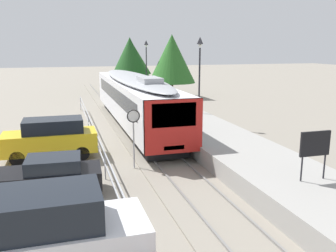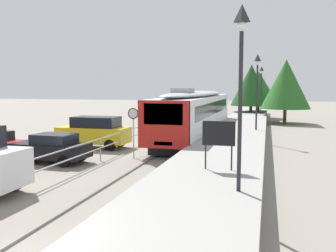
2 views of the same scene
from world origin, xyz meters
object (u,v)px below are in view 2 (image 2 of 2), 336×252
Objects in this scene: parked_hatchback_black at (51,148)px; speed_limit_sign at (133,120)px; platform_notice_board at (219,135)px; platform_lamp_far_end at (261,81)px; commuter_train at (196,111)px; parked_suv_yellow at (94,132)px; platform_lamp_near_end at (241,63)px; platform_lamp_mid_platform at (257,77)px.

speed_limit_sign is at bearing 30.77° from parked_hatchback_black.
platform_notice_board is 9.85m from parked_hatchback_black.
platform_lamp_far_end is 25.42m from speed_limit_sign.
commuter_train is 9.10m from speed_limit_sign.
platform_notice_board reaches higher than parked_hatchback_black.
commuter_train is 4.11× the size of parked_suv_yellow.
platform_notice_board is at bearing -42.74° from parked_suv_yellow.
platform_notice_board is at bearing 109.04° from platform_lamp_near_end.
platform_lamp_near_end is 16.43m from platform_lamp_mid_platform.
commuter_train is at bearing 63.53° from parked_hatchback_black.
platform_lamp_mid_platform is at bearing 51.78° from speed_limit_sign.
commuter_train is 3.53× the size of platform_lamp_near_end.
speed_limit_sign reaches higher than parked_suv_yellow.
commuter_train is at bearing 103.83° from platform_notice_board.
platform_lamp_mid_platform is 16.43m from platform_lamp_far_end.
platform_lamp_near_end is 12.41m from parked_hatchback_black.
speed_limit_sign is at bearing -128.22° from platform_lamp_mid_platform.
speed_limit_sign is 4.78m from parked_suv_yellow.
commuter_train is 3.53× the size of platform_lamp_mid_platform.
platform_lamp_far_end is 1.91× the size of speed_limit_sign.
platform_lamp_mid_platform is 11.91m from parked_suv_yellow.
speed_limit_sign is at bearing 127.16° from platform_lamp_near_end.
platform_lamp_far_end is (4.53, 15.57, 2.48)m from commuter_train.
speed_limit_sign is (-6.34, 8.37, -2.50)m from platform_lamp_near_end.
commuter_train reaches higher than parked_suv_yellow.
parked_hatchback_black is (-10.07, -10.27, -3.83)m from platform_lamp_mid_platform.
speed_limit_sign is at bearing -101.53° from commuter_train.
platform_notice_board is 12.48m from parked_suv_yellow.
platform_lamp_mid_platform is 1.00× the size of platform_lamp_far_end.
parked_suv_yellow is at bearing -152.42° from platform_lamp_mid_platform.
platform_lamp_far_end is 1.16× the size of parked_suv_yellow.
commuter_train reaches higher than speed_limit_sign.
commuter_train is 6.74× the size of speed_limit_sign.
platform_lamp_far_end is (0.00, 32.86, 0.00)m from platform_lamp_near_end.
speed_limit_sign reaches higher than parked_hatchback_black.
commuter_train is 8.33m from parked_suv_yellow.
commuter_train is 3.53× the size of platform_lamp_far_end.
platform_lamp_far_end is at bearing 90.00° from platform_lamp_near_end.
speed_limit_sign is 0.61× the size of parked_suv_yellow.
platform_lamp_near_end is at bearing -70.96° from platform_notice_board.
platform_lamp_far_end reaches higher than commuter_train.
platform_lamp_near_end reaches higher than speed_limit_sign.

